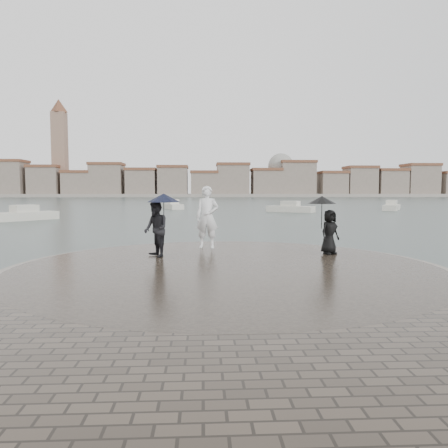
{
  "coord_description": "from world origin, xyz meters",
  "views": [
    {
      "loc": [
        -0.66,
        -8.75,
        2.49
      ],
      "look_at": [
        0.0,
        4.8,
        1.45
      ],
      "focal_mm": 35.0,
      "sensor_mm": 36.0,
      "label": 1
    }
  ],
  "objects": [
    {
      "name": "visitor_right",
      "position": [
        3.51,
        5.65,
        1.45
      ],
      "size": [
        1.16,
        0.97,
        1.95
      ],
      "color": "black",
      "rests_on": "quay_tip"
    },
    {
      "name": "ground",
      "position": [
        0.0,
        0.0,
        0.0
      ],
      "size": [
        400.0,
        400.0,
        0.0
      ],
      "primitive_type": "plane",
      "color": "#2B3835",
      "rests_on": "ground"
    },
    {
      "name": "quay_tip",
      "position": [
        0.0,
        3.5,
        0.18
      ],
      "size": [
        11.9,
        11.9,
        0.36
      ],
      "primitive_type": "cylinder",
      "color": "#2D261E",
      "rests_on": "ground"
    },
    {
      "name": "far_skyline",
      "position": [
        -6.29,
        160.71,
        5.61
      ],
      "size": [
        260.0,
        20.0,
        37.0
      ],
      "color": "gray",
      "rests_on": "ground"
    },
    {
      "name": "kerb_ring",
      "position": [
        0.0,
        3.5,
        0.16
      ],
      "size": [
        12.5,
        12.5,
        0.32
      ],
      "primitive_type": "cylinder",
      "color": "gray",
      "rests_on": "ground"
    },
    {
      "name": "visitor_left",
      "position": [
        -2.11,
        5.31,
        1.5
      ],
      "size": [
        1.31,
        1.2,
        2.04
      ],
      "color": "black",
      "rests_on": "quay_tip"
    },
    {
      "name": "statue",
      "position": [
        -0.5,
        7.38,
        1.51
      ],
      "size": [
        0.92,
        0.68,
        2.3
      ],
      "primitive_type": "imported",
      "rotation": [
        0.0,
        0.0,
        -0.16
      ],
      "color": "white",
      "rests_on": "quay_tip"
    },
    {
      "name": "boats",
      "position": [
        3.15,
        41.38,
        0.38
      ],
      "size": [
        43.26,
        27.48,
        1.5
      ],
      "color": "beige",
      "rests_on": "ground"
    }
  ]
}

